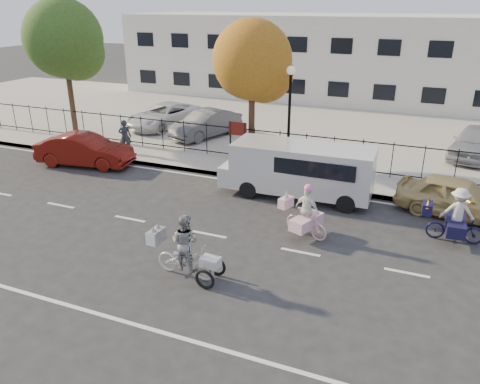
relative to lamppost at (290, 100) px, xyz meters
The scene contains 21 objects.
ground 7.50m from the lamppost, 94.21° to the right, with size 120.00×120.00×0.00m, color #333334.
road_markings 7.49m from the lamppost, 94.21° to the right, with size 60.00×9.52×0.01m, color silver, non-canonical shape.
curb 3.54m from the lamppost, 105.95° to the right, with size 60.00×0.10×0.15m, color #A8A399.
sidewalk 3.16m from the lamppost, 125.54° to the right, with size 60.00×2.20×0.15m, color #A8A399.
parking_lot 8.76m from the lamppost, 93.49° to the left, with size 60.00×15.60×0.15m, color #A8A399.
iron_fence 2.30m from the lamppost, 141.34° to the left, with size 58.00×0.06×1.50m, color black, non-canonical shape.
building 18.21m from the lamppost, 91.57° to the left, with size 34.00×10.00×6.00m, color silver.
lamppost is the anchor object (origin of this frame).
street_sign 2.90m from the lamppost, behind, with size 0.85×0.06×1.80m.
zebra_trike 9.51m from the lamppost, 90.11° to the right, with size 2.10×0.81×1.80m.
unicorn_bike 6.66m from the lamppost, 67.77° to the right, with size 1.78×1.29×1.76m.
bull_bike 8.28m from the lamppost, 32.90° to the right, with size 1.87×1.28×1.75m.
white_van 3.53m from the lamppost, 64.63° to the right, with size 5.68×2.04×2.01m.
red_sedan 9.37m from the lamppost, 162.11° to the right, with size 1.50×4.31×1.42m, color #5F110A.
gold_sedan 7.53m from the lamppost, 18.81° to the right, with size 1.63×4.04×1.38m, color tan.
pedestrian 8.10m from the lamppost, behind, with size 0.59×0.39×1.61m, color black.
lot_car_b 9.83m from the lamppost, 154.43° to the left, with size 2.23×4.83×1.34m, color silver.
lot_car_c 6.72m from the lamppost, 150.26° to the left, with size 1.49×4.27×1.41m, color #4B4D52.
lot_car_d 9.15m from the lamppost, 31.57° to the left, with size 1.71×4.25×1.45m, color #A0A2A8.
tree_west 11.97m from the lamppost, behind, with size 3.89×3.89×7.14m.
tree_mid 2.26m from the lamppost, 161.08° to the left, with size 3.48×3.43×6.30m.
Camera 1 is at (5.96, -11.90, 6.88)m, focal length 35.00 mm.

